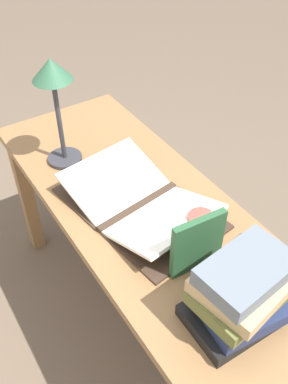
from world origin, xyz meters
TOP-DOWN VIEW (x-y plane):
  - ground_plane at (0.00, 0.00)m, footprint 12.00×12.00m
  - reading_desk at (0.00, 0.00)m, footprint 1.56×0.56m
  - open_book at (0.03, 0.02)m, footprint 0.60×0.43m
  - book_stack_tall at (-0.46, 0.03)m, footprint 0.23×0.28m
  - book_standing_upright at (-0.27, 0.01)m, footprint 0.03×0.17m
  - reading_lamp at (0.42, 0.12)m, footprint 0.14×0.14m
  - coffee_mug at (-0.18, -0.07)m, footprint 0.10×0.09m

SIDE VIEW (x-z plane):
  - ground_plane at x=0.00m, z-range 0.00..0.00m
  - reading_desk at x=0.00m, z-range 0.26..0.99m
  - open_book at x=0.03m, z-range 0.71..0.80m
  - coffee_mug at x=-0.18m, z-range 0.73..0.81m
  - book_standing_upright at x=-0.27m, z-range 0.73..0.93m
  - book_stack_tall at x=-0.46m, z-range 0.72..0.95m
  - reading_lamp at x=0.42m, z-range 0.83..1.25m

